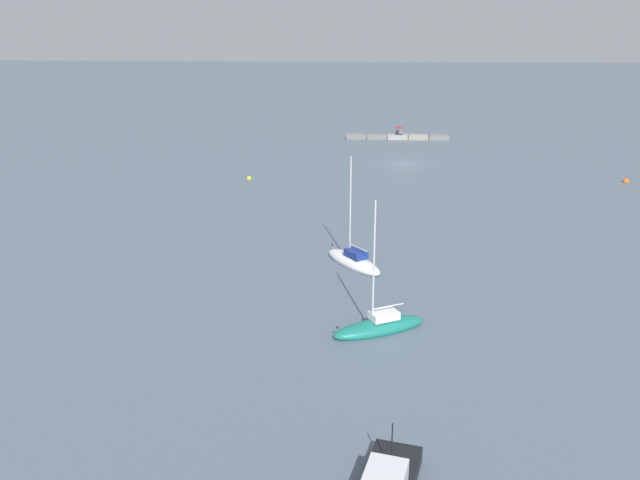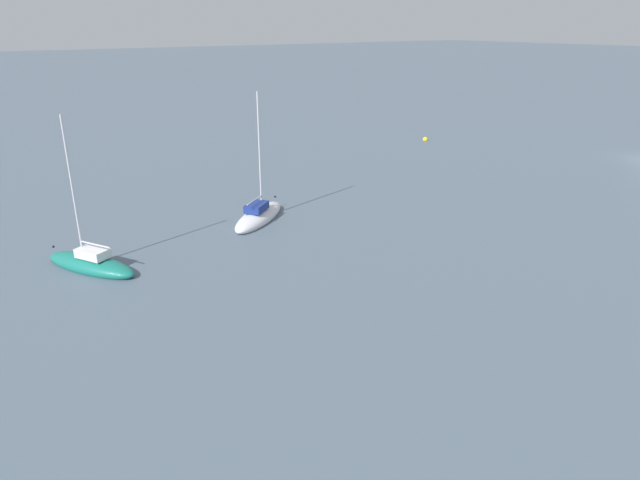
{
  "view_description": "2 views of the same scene",
  "coord_description": "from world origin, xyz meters",
  "px_view_note": "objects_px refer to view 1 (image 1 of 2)",
  "views": [
    {
      "loc": [
        5.01,
        79.12,
        15.95
      ],
      "look_at": [
        7.66,
        40.13,
        3.11
      ],
      "focal_mm": 36.4,
      "sensor_mm": 36.0,
      "label": 1
    },
    {
      "loc": [
        -23.5,
        52.17,
        11.41
      ],
      "look_at": [
        -4.64,
        38.78,
        2.49
      ],
      "focal_mm": 31.88,
      "sensor_mm": 36.0,
      "label": 2
    }
  ],
  "objects_px": {
    "mooring_buoy_mid": "(249,178)",
    "sailboat_white_near": "(354,261)",
    "mooring_buoy_near": "(626,181)",
    "sailboat_teal_outer": "(379,326)",
    "person_seated_grey_left": "(401,133)",
    "person_seated_dark_right": "(397,133)",
    "umbrella_open_red": "(399,127)"
  },
  "relations": [
    {
      "from": "sailboat_white_near",
      "to": "mooring_buoy_near",
      "type": "distance_m",
      "value": 40.07
    },
    {
      "from": "person_seated_grey_left",
      "to": "sailboat_teal_outer",
      "type": "distance_m",
      "value": 65.02
    },
    {
      "from": "person_seated_grey_left",
      "to": "mooring_buoy_mid",
      "type": "xyz_separation_m",
      "value": [
        18.06,
        28.05,
        -0.87
      ]
    },
    {
      "from": "umbrella_open_red",
      "to": "sailboat_white_near",
      "type": "xyz_separation_m",
      "value": [
        5.75,
        54.6,
        -1.54
      ]
    },
    {
      "from": "sailboat_white_near",
      "to": "person_seated_dark_right",
      "type": "bearing_deg",
      "value": 47.71
    },
    {
      "from": "mooring_buoy_near",
      "to": "mooring_buoy_mid",
      "type": "xyz_separation_m",
      "value": [
        40.97,
        1.28,
        -0.02
      ]
    },
    {
      "from": "sailboat_teal_outer",
      "to": "mooring_buoy_mid",
      "type": "height_order",
      "value": "sailboat_teal_outer"
    },
    {
      "from": "person_seated_grey_left",
      "to": "mooring_buoy_near",
      "type": "distance_m",
      "value": 35.25
    },
    {
      "from": "person_seated_grey_left",
      "to": "umbrella_open_red",
      "type": "distance_m",
      "value": 0.91
    },
    {
      "from": "mooring_buoy_near",
      "to": "sailboat_teal_outer",
      "type": "bearing_deg",
      "value": 54.36
    },
    {
      "from": "person_seated_grey_left",
      "to": "sailboat_white_near",
      "type": "xyz_separation_m",
      "value": [
        6.03,
        54.49,
        -0.68
      ]
    },
    {
      "from": "umbrella_open_red",
      "to": "mooring_buoy_near",
      "type": "height_order",
      "value": "umbrella_open_red"
    },
    {
      "from": "sailboat_white_near",
      "to": "mooring_buoy_near",
      "type": "relative_size",
      "value": 12.35
    },
    {
      "from": "person_seated_grey_left",
      "to": "umbrella_open_red",
      "type": "height_order",
      "value": "umbrella_open_red"
    },
    {
      "from": "sailboat_teal_outer",
      "to": "mooring_buoy_near",
      "type": "relative_size",
      "value": 12.09
    },
    {
      "from": "person_seated_grey_left",
      "to": "umbrella_open_red",
      "type": "relative_size",
      "value": 0.55
    },
    {
      "from": "sailboat_white_near",
      "to": "mooring_buoy_mid",
      "type": "relative_size",
      "value": 15.14
    },
    {
      "from": "person_seated_grey_left",
      "to": "mooring_buoy_near",
      "type": "xyz_separation_m",
      "value": [
        -22.91,
        26.78,
        -0.85
      ]
    },
    {
      "from": "umbrella_open_red",
      "to": "mooring_buoy_mid",
      "type": "relative_size",
      "value": 2.51
    },
    {
      "from": "person_seated_grey_left",
      "to": "person_seated_dark_right",
      "type": "relative_size",
      "value": 1.0
    },
    {
      "from": "mooring_buoy_mid",
      "to": "person_seated_dark_right",
      "type": "bearing_deg",
      "value": -121.87
    },
    {
      "from": "sailboat_white_near",
      "to": "mooring_buoy_mid",
      "type": "height_order",
      "value": "sailboat_white_near"
    },
    {
      "from": "sailboat_white_near",
      "to": "umbrella_open_red",
      "type": "bearing_deg",
      "value": 47.42
    },
    {
      "from": "mooring_buoy_mid",
      "to": "sailboat_white_near",
      "type": "bearing_deg",
      "value": 114.47
    },
    {
      "from": "person_seated_dark_right",
      "to": "sailboat_white_near",
      "type": "xyz_separation_m",
      "value": [
        5.47,
        54.58,
        -0.68
      ]
    },
    {
      "from": "sailboat_teal_outer",
      "to": "mooring_buoy_near",
      "type": "bearing_deg",
      "value": -63.26
    },
    {
      "from": "umbrella_open_red",
      "to": "person_seated_dark_right",
      "type": "bearing_deg",
      "value": 4.57
    },
    {
      "from": "person_seated_grey_left",
      "to": "mooring_buoy_mid",
      "type": "bearing_deg",
      "value": 61.01
    },
    {
      "from": "sailboat_teal_outer",
      "to": "mooring_buoy_mid",
      "type": "distance_m",
      "value": 39.27
    },
    {
      "from": "sailboat_white_near",
      "to": "mooring_buoy_near",
      "type": "height_order",
      "value": "sailboat_white_near"
    },
    {
      "from": "sailboat_white_near",
      "to": "mooring_buoy_mid",
      "type": "xyz_separation_m",
      "value": [
        12.03,
        -26.43,
        -0.19
      ]
    },
    {
      "from": "mooring_buoy_mid",
      "to": "person_seated_grey_left",
      "type": "bearing_deg",
      "value": -122.77
    }
  ]
}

